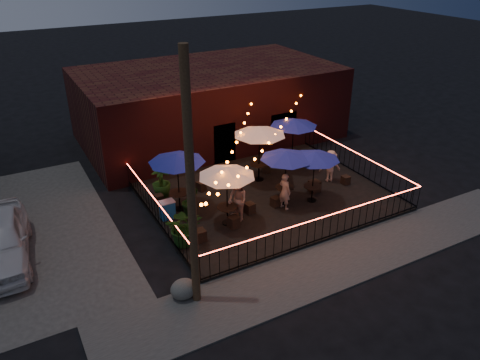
% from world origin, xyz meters
% --- Properties ---
extents(ground, '(110.00, 110.00, 0.00)m').
position_xyz_m(ground, '(0.00, 0.00, 0.00)').
color(ground, black).
rests_on(ground, ground).
extents(patio, '(10.00, 8.00, 0.15)m').
position_xyz_m(patio, '(0.00, 2.00, 0.07)').
color(patio, black).
rests_on(patio, ground).
extents(sidewalk, '(18.00, 2.50, 0.05)m').
position_xyz_m(sidewalk, '(0.00, -3.25, 0.03)').
color(sidewalk, '#3C3A37').
rests_on(sidewalk, ground).
extents(brick_building, '(14.00, 8.00, 4.00)m').
position_xyz_m(brick_building, '(1.00, 9.99, 2.00)').
color(brick_building, '#3A100F').
rests_on(brick_building, ground).
extents(utility_pole, '(0.26, 0.26, 8.00)m').
position_xyz_m(utility_pole, '(-5.40, -2.60, 4.00)').
color(utility_pole, '#352215').
rests_on(utility_pole, ground).
extents(fence_front, '(10.00, 0.04, 1.04)m').
position_xyz_m(fence_front, '(0.00, -2.00, 0.66)').
color(fence_front, black).
rests_on(fence_front, patio).
extents(fence_left, '(0.04, 8.00, 1.04)m').
position_xyz_m(fence_left, '(-5.00, 2.00, 0.66)').
color(fence_left, black).
rests_on(fence_left, patio).
extents(fence_right, '(0.04, 8.00, 1.04)m').
position_xyz_m(fence_right, '(5.00, 2.00, 0.66)').
color(fence_right, black).
rests_on(fence_right, patio).
extents(festoon_lights, '(10.02, 8.72, 1.32)m').
position_xyz_m(festoon_lights, '(-1.01, 1.70, 2.52)').
color(festoon_lights, '#E34E04').
rests_on(festoon_lights, ground).
extents(cafe_table_0, '(2.33, 2.33, 2.45)m').
position_xyz_m(cafe_table_0, '(-2.56, 0.78, 2.39)').
color(cafe_table_0, black).
rests_on(cafe_table_0, patio).
extents(cafe_table_1, '(2.90, 2.90, 2.55)m').
position_xyz_m(cafe_table_1, '(-3.80, 2.73, 2.48)').
color(cafe_table_1, black).
rests_on(cafe_table_1, patio).
extents(cafe_table_2, '(2.82, 2.82, 2.41)m').
position_xyz_m(cafe_table_2, '(0.36, 1.10, 2.35)').
color(cafe_table_2, black).
rests_on(cafe_table_2, patio).
extents(cafe_table_3, '(2.59, 2.59, 2.64)m').
position_xyz_m(cafe_table_3, '(0.51, 3.50, 2.56)').
color(cafe_table_3, black).
rests_on(cafe_table_3, patio).
extents(cafe_table_4, '(2.20, 2.20, 2.31)m').
position_xyz_m(cafe_table_4, '(1.49, 0.66, 2.26)').
color(cafe_table_4, black).
rests_on(cafe_table_4, patio).
extents(cafe_table_5, '(3.00, 3.00, 2.53)m').
position_xyz_m(cafe_table_5, '(2.67, 3.94, 2.46)').
color(cafe_table_5, black).
rests_on(cafe_table_5, patio).
extents(bistro_chair_0, '(0.40, 0.40, 0.46)m').
position_xyz_m(bistro_chair_0, '(-4.02, 0.18, 0.38)').
color(bistro_chair_0, black).
rests_on(bistro_chair_0, patio).
extents(bistro_chair_1, '(0.46, 0.46, 0.47)m').
position_xyz_m(bistro_chair_1, '(-2.47, 0.41, 0.38)').
color(bistro_chair_1, black).
rests_on(bistro_chair_1, patio).
extents(bistro_chair_2, '(0.36, 0.36, 0.41)m').
position_xyz_m(bistro_chair_2, '(-4.41, 3.60, 0.36)').
color(bistro_chair_2, black).
rests_on(bistro_chair_2, patio).
extents(bistro_chair_3, '(0.45, 0.45, 0.42)m').
position_xyz_m(bistro_chair_3, '(-2.33, 3.82, 0.36)').
color(bistro_chair_3, black).
rests_on(bistro_chair_3, patio).
extents(bistro_chair_4, '(0.42, 0.42, 0.44)m').
position_xyz_m(bistro_chair_4, '(-1.38, 1.06, 0.37)').
color(bistro_chair_4, black).
rests_on(bistro_chair_4, patio).
extents(bistro_chair_5, '(0.39, 0.39, 0.41)m').
position_xyz_m(bistro_chair_5, '(-0.15, 1.01, 0.36)').
color(bistro_chair_5, black).
rests_on(bistro_chair_5, patio).
extents(bistro_chair_6, '(0.46, 0.46, 0.42)m').
position_xyz_m(bistro_chair_6, '(-0.37, 3.62, 0.36)').
color(bistro_chair_6, black).
rests_on(bistro_chair_6, patio).
extents(bistro_chair_7, '(0.46, 0.46, 0.42)m').
position_xyz_m(bistro_chair_7, '(1.23, 4.02, 0.36)').
color(bistro_chair_7, black).
rests_on(bistro_chair_7, patio).
extents(bistro_chair_8, '(0.44, 0.44, 0.52)m').
position_xyz_m(bistro_chair_8, '(2.09, 1.28, 0.41)').
color(bistro_chair_8, black).
rests_on(bistro_chair_8, patio).
extents(bistro_chair_9, '(0.34, 0.34, 0.40)m').
position_xyz_m(bistro_chair_9, '(3.81, 1.19, 0.35)').
color(bistro_chair_9, black).
rests_on(bistro_chair_9, patio).
extents(bistro_chair_10, '(0.41, 0.41, 0.42)m').
position_xyz_m(bistro_chair_10, '(2.30, 4.14, 0.36)').
color(bistro_chair_10, black).
rests_on(bistro_chair_10, patio).
extents(bistro_chair_11, '(0.39, 0.39, 0.45)m').
position_xyz_m(bistro_chair_11, '(3.60, 3.83, 0.38)').
color(bistro_chair_11, black).
rests_on(bistro_chair_11, patio).
extents(patron_a, '(0.51, 0.66, 1.60)m').
position_xyz_m(patron_a, '(0.09, 0.70, 0.95)').
color(patron_a, tan).
rests_on(patron_a, patio).
extents(patron_b, '(0.74, 0.92, 1.80)m').
position_xyz_m(patron_b, '(-2.09, 0.82, 1.05)').
color(patron_b, tan).
rests_on(patron_b, patio).
extents(patron_c, '(1.13, 0.92, 1.53)m').
position_xyz_m(patron_c, '(3.34, 1.80, 0.92)').
color(patron_c, tan).
rests_on(patron_c, patio).
extents(potted_shrub_a, '(1.65, 1.54, 1.49)m').
position_xyz_m(potted_shrub_a, '(-4.60, 0.26, 0.89)').
color(potted_shrub_a, '#0A370B').
rests_on(potted_shrub_a, patio).
extents(potted_shrub_b, '(0.83, 0.74, 1.27)m').
position_xyz_m(potted_shrub_b, '(-3.57, 2.12, 0.79)').
color(potted_shrub_b, '#0F380F').
rests_on(potted_shrub_b, patio).
extents(potted_shrub_c, '(1.08, 1.08, 1.46)m').
position_xyz_m(potted_shrub_c, '(-4.05, 4.19, 0.88)').
color(potted_shrub_c, '#1C3E10').
rests_on(potted_shrub_c, patio).
extents(cooler, '(0.60, 0.44, 0.78)m').
position_xyz_m(cooler, '(-4.50, 2.29, 0.55)').
color(cooler, '#195CA8').
rests_on(cooler, patio).
extents(boulder, '(0.90, 0.78, 0.68)m').
position_xyz_m(boulder, '(-5.72, -2.30, 0.34)').
color(boulder, '#4D4D48').
rests_on(boulder, ground).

